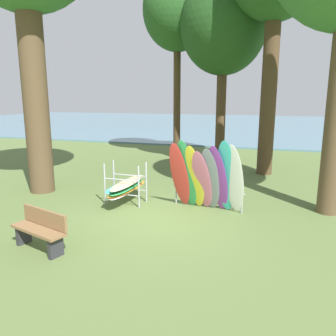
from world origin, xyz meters
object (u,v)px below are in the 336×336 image
leaning_board_pile (206,178)px  board_storage_rack (126,186)px  park_bench (41,229)px  tree_mid_behind (177,12)px  tree_far_right_back (224,25)px

leaning_board_pile → board_storage_rack: size_ratio=1.05×
park_bench → tree_mid_behind: bearing=91.3°
board_storage_rack → park_bench: 3.48m
leaning_board_pile → park_bench: size_ratio=1.53×
board_storage_rack → tree_mid_behind: bearing=94.9°
board_storage_rack → leaning_board_pile: bearing=-1.1°
tree_mid_behind → leaning_board_pile: tree_mid_behind is taller
tree_mid_behind → tree_far_right_back: size_ratio=1.07×
board_storage_rack → park_bench: (-0.40, -3.46, -0.07)m
tree_mid_behind → leaning_board_pile: (3.13, -7.88, -6.24)m
leaning_board_pile → park_bench: 4.48m
tree_far_right_back → board_storage_rack: tree_far_right_back is taller
board_storage_rack → tree_far_right_back: bearing=76.6°
leaning_board_pile → park_bench: leaning_board_pile is taller
board_storage_rack → park_bench: bearing=-96.7°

